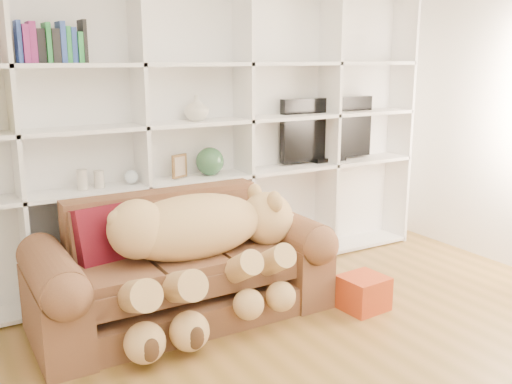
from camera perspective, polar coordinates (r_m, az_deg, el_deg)
wall_back at (r=4.71m, az=-7.20°, el=7.72°), size 5.00×0.02×2.70m
bookshelf at (r=4.50m, az=-9.31°, el=6.82°), size 4.43×0.35×2.40m
sofa at (r=4.08m, az=-7.48°, el=-8.04°), size 2.04×0.88×0.86m
teddy_bear at (r=3.87m, az=-5.62°, el=-4.95°), size 1.51×0.83×0.87m
throw_pillow at (r=3.96m, az=-14.85°, el=-4.24°), size 0.44×0.29×0.42m
gift_box at (r=4.30m, az=10.68°, el=-9.87°), size 0.33×0.31×0.25m
tv at (r=5.29m, az=7.13°, el=6.17°), size 0.99×0.18×0.58m
picture_frame at (r=4.53m, az=-7.67°, el=2.59°), size 0.15×0.08×0.19m
green_vase at (r=4.64m, az=-4.64°, el=3.07°), size 0.23×0.23×0.23m
figurine_tall at (r=4.31m, az=-16.99°, el=1.19°), size 0.09×0.09×0.15m
figurine_short at (r=4.34m, az=-15.41°, el=1.24°), size 0.10×0.10×0.13m
snow_globe at (r=4.41m, az=-12.36°, el=1.50°), size 0.10×0.10×0.10m
shelf_vase at (r=4.54m, az=-5.97°, el=8.36°), size 0.25×0.25×0.20m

